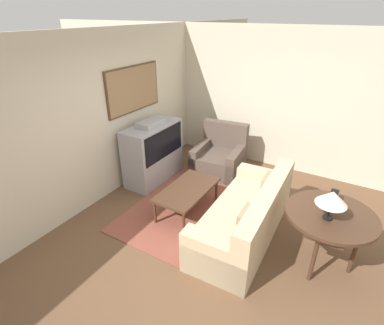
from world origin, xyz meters
The scene contains 11 objects.
ground_plane centered at (0.00, 0.00, 0.00)m, with size 12.00×12.00×0.00m, color brown.
wall_back centered at (0.02, 2.13, 1.36)m, with size 12.00×0.10×2.70m.
wall_right centered at (2.63, 0.00, 1.35)m, with size 0.06×12.00×2.70m.
area_rug centered at (0.42, 0.67, 0.01)m, with size 2.46×1.58×0.01m.
tv centered at (0.87, 1.74, 0.56)m, with size 1.20×0.53×1.17m.
couch centered at (0.23, -0.39, 0.30)m, with size 2.12×0.93×0.83m.
armchair centered at (1.78, 0.80, 0.29)m, with size 1.02×1.00×0.94m.
coffee_table centered at (0.29, 0.63, 0.39)m, with size 1.12×0.61×0.43m.
console_table centered at (0.25, -1.42, 0.69)m, with size 1.06×1.06×0.76m.
table_lamp centered at (0.12, -1.39, 1.04)m, with size 0.35×0.35×0.37m.
mantel_clock centered at (0.48, -1.39, 0.84)m, with size 0.17×0.10×0.16m.
Camera 1 is at (-3.08, -1.48, 2.91)m, focal length 28.00 mm.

